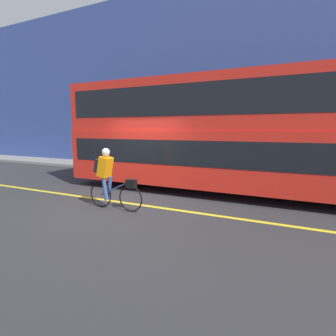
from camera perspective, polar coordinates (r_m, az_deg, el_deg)
The scene contains 6 objects.
ground_plane at distance 7.76m, azimuth -10.20°, elevation -7.72°, with size 80.00×80.00×0.00m, color #2D2D30.
road_center_line at distance 7.88m, azimuth -9.57°, elevation -7.43°, with size 50.00×0.14×0.01m, color yellow.
sidewalk_curb at distance 12.87m, azimuth 4.97°, elevation -0.81°, with size 60.00×2.03×0.13m.
building_facade at distance 14.02m, azimuth 6.95°, elevation 18.65°, with size 60.00×0.30×9.25m.
bus at distance 8.79m, azimuth 15.11°, elevation 7.88°, with size 11.83×2.49×3.78m.
cyclist_on_bike at distance 7.21m, azimuth -12.66°, elevation -1.83°, with size 1.68×0.32×1.65m.
Camera 1 is at (4.33, -6.07, 2.16)m, focal length 28.00 mm.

